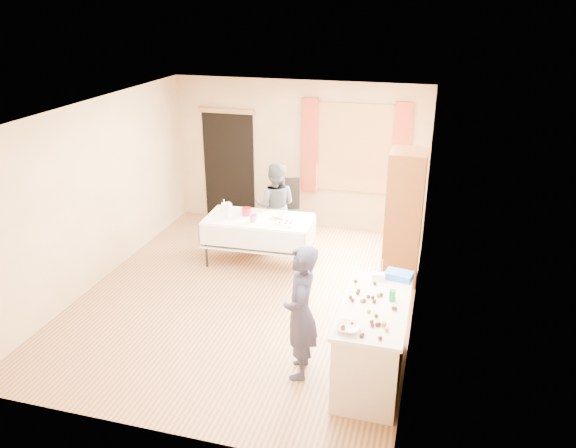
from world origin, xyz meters
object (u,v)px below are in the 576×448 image
(cabinet, at_px, (404,217))
(counter, at_px, (372,342))
(woman, at_px, (275,206))
(girl, at_px, (301,313))
(party_table, at_px, (259,236))
(chair, at_px, (288,222))

(cabinet, distance_m, counter, 2.51)
(woman, bearing_deg, girl, 103.45)
(party_table, bearing_deg, cabinet, -1.04)
(counter, bearing_deg, woman, 123.07)
(counter, height_order, chair, chair)
(chair, relative_size, girl, 0.69)
(cabinet, height_order, chair, cabinet)
(party_table, height_order, chair, chair)
(woman, bearing_deg, party_table, 76.32)
(counter, height_order, girl, girl)
(party_table, bearing_deg, woman, 81.86)
(chair, height_order, woman, woman)
(girl, bearing_deg, party_table, -162.46)
(chair, xyz_separation_m, girl, (1.11, -3.52, 0.45))
(counter, relative_size, party_table, 0.88)
(party_table, height_order, woman, woman)
(woman, bearing_deg, chair, -119.89)
(cabinet, height_order, girl, cabinet)
(girl, relative_size, woman, 1.07)
(chair, bearing_deg, girl, -93.84)
(counter, distance_m, girl, 0.83)
(party_table, relative_size, chair, 1.58)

